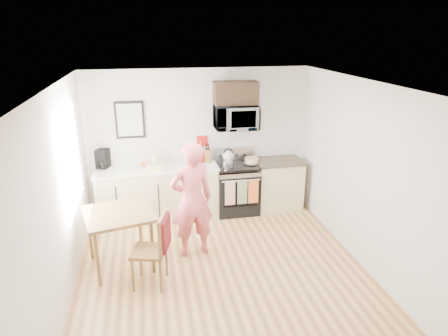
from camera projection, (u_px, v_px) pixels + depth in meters
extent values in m
plane|color=brown|center=(224.00, 274.00, 5.56)|extent=(4.60, 4.60, 0.00)
cube|color=silver|center=(199.00, 141.00, 7.26)|extent=(4.00, 0.04, 2.60)
cube|color=silver|center=(283.00, 301.00, 3.00)|extent=(4.00, 0.04, 2.60)
cube|color=silver|center=(60.00, 200.00, 4.76)|extent=(0.04, 4.60, 2.60)
cube|color=silver|center=(366.00, 177.00, 5.50)|extent=(0.04, 4.60, 2.60)
cube|color=silver|center=(224.00, 86.00, 4.70)|extent=(4.00, 4.60, 0.04)
cube|color=white|center=(70.00, 160.00, 5.42)|extent=(0.02, 1.40, 1.50)
cube|color=white|center=(70.00, 160.00, 5.42)|extent=(0.01, 1.30, 1.40)
cube|color=tan|center=(158.00, 194.00, 7.11)|extent=(2.10, 0.60, 0.90)
cube|color=silver|center=(157.00, 169.00, 6.96)|extent=(2.14, 0.64, 0.04)
cube|color=tan|center=(277.00, 185.00, 7.52)|extent=(0.84, 0.60, 0.90)
cube|color=black|center=(279.00, 161.00, 7.37)|extent=(0.88, 0.64, 0.04)
cube|color=black|center=(236.00, 192.00, 7.37)|extent=(0.76, 0.65, 0.77)
cube|color=black|center=(240.00, 195.00, 7.06)|extent=(0.61, 0.02, 0.45)
cube|color=#A9A9AE|center=(241.00, 178.00, 6.95)|extent=(0.74, 0.02, 0.14)
cylinder|color=#A9A9AE|center=(241.00, 181.00, 6.92)|extent=(0.68, 0.02, 0.02)
cube|color=black|center=(237.00, 165.00, 7.20)|extent=(0.76, 0.65, 0.04)
cube|color=#A9A9AE|center=(234.00, 154.00, 7.41)|extent=(0.76, 0.08, 0.24)
cube|color=beige|center=(230.00, 193.00, 6.95)|extent=(0.18, 0.02, 0.44)
cube|color=#627850|center=(242.00, 192.00, 6.99)|extent=(0.18, 0.02, 0.44)
cube|color=orange|center=(253.00, 191.00, 7.03)|extent=(0.18, 0.02, 0.44)
imported|color=#A9A9AE|center=(236.00, 117.00, 7.02)|extent=(0.76, 0.51, 0.42)
cube|color=black|center=(236.00, 93.00, 6.92)|extent=(0.76, 0.35, 0.40)
cube|color=black|center=(130.00, 120.00, 6.87)|extent=(0.50, 0.03, 0.65)
cube|color=beige|center=(130.00, 120.00, 6.85)|extent=(0.42, 0.01, 0.56)
cube|color=#B21B0F|center=(202.00, 141.00, 7.25)|extent=(0.20, 0.02, 0.20)
imported|color=#DF3D3E|center=(192.00, 200.00, 5.80)|extent=(0.70, 0.52, 1.75)
cube|color=brown|center=(118.00, 214.00, 5.51)|extent=(0.89, 0.89, 0.04)
cylinder|color=brown|center=(97.00, 260.00, 5.18)|extent=(0.05, 0.05, 0.79)
cylinder|color=brown|center=(153.00, 247.00, 5.48)|extent=(0.05, 0.05, 0.79)
cylinder|color=brown|center=(90.00, 235.00, 5.81)|extent=(0.05, 0.05, 0.79)
cylinder|color=brown|center=(140.00, 225.00, 6.11)|extent=(0.05, 0.05, 0.79)
cube|color=brown|center=(149.00, 251.00, 5.20)|extent=(0.52, 0.52, 0.04)
cube|color=brown|center=(163.00, 234.00, 5.10)|extent=(0.15, 0.42, 0.51)
cube|color=maroon|center=(165.00, 233.00, 5.09)|extent=(0.16, 0.39, 0.43)
cylinder|color=brown|center=(133.00, 276.00, 5.12)|extent=(0.03, 0.03, 0.47)
cylinder|color=brown|center=(161.00, 277.00, 5.10)|extent=(0.03, 0.03, 0.47)
cylinder|color=brown|center=(140.00, 260.00, 5.47)|extent=(0.03, 0.03, 0.47)
cylinder|color=brown|center=(167.00, 261.00, 5.44)|extent=(0.03, 0.03, 0.47)
cube|color=brown|center=(207.00, 156.00, 7.23)|extent=(0.12, 0.16, 0.23)
cylinder|color=#B21B0F|center=(201.00, 158.00, 7.22)|extent=(0.13, 0.13, 0.16)
imported|color=silver|center=(142.00, 166.00, 6.98)|extent=(0.25, 0.25, 0.05)
cube|color=tan|center=(154.00, 160.00, 6.96)|extent=(0.12, 0.12, 0.27)
cube|color=black|center=(103.00, 158.00, 6.92)|extent=(0.26, 0.28, 0.33)
cylinder|color=black|center=(103.00, 165.00, 6.85)|extent=(0.12, 0.12, 0.12)
cube|color=tan|center=(155.00, 168.00, 6.80)|extent=(0.28, 0.13, 0.10)
cylinder|color=black|center=(252.00, 163.00, 7.23)|extent=(0.30, 0.30, 0.02)
cylinder|color=tan|center=(252.00, 160.00, 7.21)|extent=(0.25, 0.25, 0.08)
sphere|color=silver|center=(228.00, 156.00, 7.29)|extent=(0.20, 0.20, 0.20)
cone|color=silver|center=(228.00, 151.00, 7.25)|extent=(0.06, 0.06, 0.06)
torus|color=black|center=(228.00, 153.00, 7.27)|extent=(0.18, 0.02, 0.18)
cylinder|color=#A9A9AE|center=(228.00, 164.00, 7.04)|extent=(0.18, 0.18, 0.09)
cylinder|color=black|center=(227.00, 165.00, 6.90)|extent=(0.07, 0.16, 0.02)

